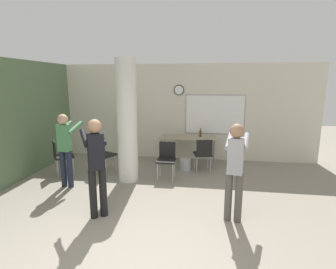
# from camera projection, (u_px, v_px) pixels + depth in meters

# --- Properties ---
(wall_left_accent) EXTENTS (0.12, 7.00, 2.80)m
(wall_left_accent) POSITION_uv_depth(u_px,v_px,m) (9.00, 122.00, 5.84)
(wall_left_accent) COLOR #5B7551
(wall_left_accent) RESTS_ON ground_plane
(wall_back) EXTENTS (8.00, 0.15, 2.80)m
(wall_back) POSITION_uv_depth(u_px,v_px,m) (179.00, 112.00, 7.80)
(wall_back) COLOR beige
(wall_back) RESTS_ON ground_plane
(support_pillar) EXTENTS (0.46, 0.46, 2.80)m
(support_pillar) POSITION_uv_depth(u_px,v_px,m) (127.00, 122.00, 5.93)
(support_pillar) COLOR silver
(support_pillar) RESTS_ON ground_plane
(folding_table) EXTENTS (1.56, 0.65, 0.77)m
(folding_table) POSITION_uv_depth(u_px,v_px,m) (188.00, 139.00, 7.35)
(folding_table) COLOR tan
(folding_table) RESTS_ON ground_plane
(bottle_on_table) EXTENTS (0.06, 0.06, 0.25)m
(bottle_on_table) POSITION_uv_depth(u_px,v_px,m) (200.00, 133.00, 7.34)
(bottle_on_table) COLOR #4C3319
(bottle_on_table) RESTS_ON folding_table
(waste_bin) EXTENTS (0.30, 0.30, 0.31)m
(waste_bin) POSITION_uv_depth(u_px,v_px,m) (185.00, 164.00, 6.89)
(waste_bin) COLOR #B2B2B7
(waste_bin) RESTS_ON ground_plane
(chair_by_left_wall) EXTENTS (0.62, 0.62, 0.87)m
(chair_by_left_wall) POSITION_uv_depth(u_px,v_px,m) (61.00, 154.00, 6.51)
(chair_by_left_wall) COLOR black
(chair_by_left_wall) RESTS_ON ground_plane
(chair_table_front) EXTENTS (0.45, 0.45, 0.87)m
(chair_table_front) POSITION_uv_depth(u_px,v_px,m) (167.00, 157.00, 6.27)
(chair_table_front) COLOR black
(chair_table_front) RESTS_ON ground_plane
(chair_table_right) EXTENTS (0.52, 0.52, 0.87)m
(chair_table_right) POSITION_uv_depth(u_px,v_px,m) (203.00, 152.00, 6.70)
(chair_table_right) COLOR black
(chair_table_right) RESTS_ON ground_plane
(chair_near_pillar) EXTENTS (0.58, 0.58, 0.87)m
(chair_near_pillar) POSITION_uv_depth(u_px,v_px,m) (103.00, 153.00, 6.63)
(chair_near_pillar) COLOR black
(chair_near_pillar) RESTS_ON ground_plane
(person_watching_back) EXTENTS (0.39, 0.61, 1.62)m
(person_watching_back) POSITION_uv_depth(u_px,v_px,m) (65.00, 145.00, 5.65)
(person_watching_back) COLOR #1E2338
(person_watching_back) RESTS_ON ground_plane
(person_playing_front) EXTENTS (0.60, 0.68, 1.70)m
(person_playing_front) POSITION_uv_depth(u_px,v_px,m) (96.00, 161.00, 4.36)
(person_playing_front) COLOR black
(person_playing_front) RESTS_ON ground_plane
(person_playing_side) EXTENTS (0.45, 0.67, 1.65)m
(person_playing_side) POSITION_uv_depth(u_px,v_px,m) (235.00, 165.00, 4.23)
(person_playing_side) COLOR #514C47
(person_playing_side) RESTS_ON ground_plane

